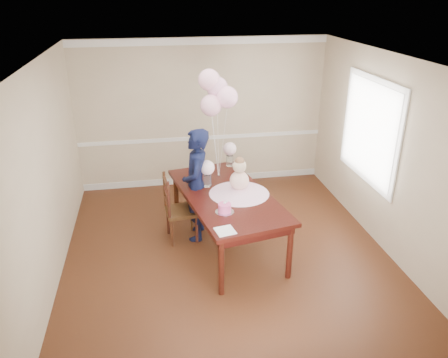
% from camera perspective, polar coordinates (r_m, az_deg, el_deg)
% --- Properties ---
extents(floor, '(4.50, 5.00, 0.00)m').
position_cam_1_polar(floor, '(6.32, 0.37, -9.61)').
color(floor, '#371A0D').
rests_on(floor, ground).
extents(ceiling, '(4.50, 5.00, 0.02)m').
position_cam_1_polar(ceiling, '(5.33, 0.45, 15.36)').
color(ceiling, white).
rests_on(ceiling, wall_back).
extents(wall_back, '(4.50, 0.02, 2.70)m').
position_cam_1_polar(wall_back, '(8.03, -2.84, 8.44)').
color(wall_back, tan).
rests_on(wall_back, floor).
extents(wall_front, '(4.50, 0.02, 2.70)m').
position_cam_1_polar(wall_front, '(3.57, 7.84, -13.35)').
color(wall_front, tan).
rests_on(wall_front, floor).
extents(wall_left, '(0.02, 5.00, 2.70)m').
position_cam_1_polar(wall_left, '(5.76, -22.21, 0.19)').
color(wall_left, tan).
rests_on(wall_left, floor).
extents(wall_right, '(0.02, 5.00, 2.70)m').
position_cam_1_polar(wall_right, '(6.46, 20.47, 2.99)').
color(wall_right, tan).
rests_on(wall_right, floor).
extents(chair_rail_trim, '(4.50, 0.02, 0.07)m').
position_cam_1_polar(chair_rail_trim, '(8.16, -2.76, 5.38)').
color(chair_rail_trim, white).
rests_on(chair_rail_trim, wall_back).
extents(crown_molding, '(4.50, 0.02, 0.12)m').
position_cam_1_polar(crown_molding, '(7.78, -3.03, 17.54)').
color(crown_molding, white).
rests_on(crown_molding, wall_back).
extents(baseboard_trim, '(4.50, 0.02, 0.12)m').
position_cam_1_polar(baseboard_trim, '(8.46, -2.65, -0.02)').
color(baseboard_trim, silver).
rests_on(baseboard_trim, floor).
extents(window_frame, '(0.02, 1.66, 1.56)m').
position_cam_1_polar(window_frame, '(6.80, 18.53, 6.06)').
color(window_frame, white).
rests_on(window_frame, wall_right).
extents(window_blinds, '(0.01, 1.50, 1.40)m').
position_cam_1_polar(window_blinds, '(6.79, 18.39, 6.06)').
color(window_blinds, white).
rests_on(window_blinds, wall_right).
extents(dining_table_top, '(1.51, 2.39, 0.06)m').
position_cam_1_polar(dining_table_top, '(6.12, 0.34, -2.15)').
color(dining_table_top, black).
rests_on(dining_table_top, table_leg_fl).
extents(table_apron, '(1.38, 2.26, 0.11)m').
position_cam_1_polar(table_apron, '(6.15, 0.34, -2.85)').
color(table_apron, black).
rests_on(table_apron, table_leg_fl).
extents(table_leg_fl, '(0.09, 0.09, 0.78)m').
position_cam_1_polar(table_leg_fl, '(5.36, -0.36, -11.46)').
color(table_leg_fl, black).
rests_on(table_leg_fl, floor).
extents(table_leg_fr, '(0.09, 0.09, 0.78)m').
position_cam_1_polar(table_leg_fr, '(5.70, 8.57, -9.39)').
color(table_leg_fr, black).
rests_on(table_leg_fr, floor).
extents(table_leg_bl, '(0.09, 0.09, 0.78)m').
position_cam_1_polar(table_leg_bl, '(7.05, -6.24, -2.36)').
color(table_leg_bl, black).
rests_on(table_leg_bl, floor).
extents(table_leg_br, '(0.09, 0.09, 0.78)m').
position_cam_1_polar(table_leg_br, '(7.31, 0.82, -1.21)').
color(table_leg_br, black).
rests_on(table_leg_br, floor).
extents(baby_skirt, '(0.99, 0.99, 0.11)m').
position_cam_1_polar(baby_skirt, '(6.09, 1.99, -1.42)').
color(baby_skirt, '#FAB8DA').
rests_on(baby_skirt, dining_table_top).
extents(baby_torso, '(0.27, 0.27, 0.27)m').
position_cam_1_polar(baby_torso, '(6.03, 2.01, -0.18)').
color(baby_torso, pink).
rests_on(baby_torso, baby_skirt).
extents(baby_head, '(0.19, 0.19, 0.19)m').
position_cam_1_polar(baby_head, '(5.95, 2.04, 1.68)').
color(baby_head, '#CEAF8E').
rests_on(baby_head, baby_torso).
extents(baby_hair, '(0.13, 0.13, 0.13)m').
position_cam_1_polar(baby_hair, '(5.92, 2.05, 2.27)').
color(baby_hair, brown).
rests_on(baby_hair, baby_head).
extents(cake_platter, '(0.29, 0.29, 0.01)m').
position_cam_1_polar(cake_platter, '(5.61, 0.08, -4.32)').
color(cake_platter, '#B5B5B9').
rests_on(cake_platter, dining_table_top).
extents(birthday_cake, '(0.20, 0.20, 0.11)m').
position_cam_1_polar(birthday_cake, '(5.59, 0.08, -3.77)').
color(birthday_cake, '#FF50A4').
rests_on(birthday_cake, cake_platter).
extents(cake_flower_a, '(0.03, 0.03, 0.03)m').
position_cam_1_polar(cake_flower_a, '(5.55, 0.08, -3.12)').
color(cake_flower_a, white).
rests_on(cake_flower_a, birthday_cake).
extents(cake_flower_b, '(0.03, 0.03, 0.03)m').
position_cam_1_polar(cake_flower_b, '(5.58, 0.32, -2.96)').
color(cake_flower_b, silver).
rests_on(cake_flower_b, birthday_cake).
extents(rose_vase_near, '(0.13, 0.13, 0.18)m').
position_cam_1_polar(rose_vase_near, '(6.30, -2.17, -0.19)').
color(rose_vase_near, silver).
rests_on(rose_vase_near, dining_table_top).
extents(roses_near, '(0.21, 0.21, 0.21)m').
position_cam_1_polar(roses_near, '(6.22, -2.20, 1.49)').
color(roses_near, '#FFD5DD').
rests_on(roses_near, rose_vase_near).
extents(rose_vase_far, '(0.13, 0.13, 0.18)m').
position_cam_1_polar(rose_vase_far, '(7.01, 0.75, 2.42)').
color(rose_vase_far, white).
rests_on(rose_vase_far, dining_table_top).
extents(roses_far, '(0.21, 0.21, 0.21)m').
position_cam_1_polar(roses_far, '(6.94, 0.76, 3.96)').
color(roses_far, '#FFD5DE').
rests_on(roses_far, rose_vase_far).
extents(napkin, '(0.26, 0.26, 0.01)m').
position_cam_1_polar(napkin, '(5.20, 0.13, -6.78)').
color(napkin, white).
rests_on(napkin, dining_table_top).
extents(balloon_weight, '(0.05, 0.05, 0.02)m').
position_cam_1_polar(balloon_weight, '(6.65, -0.68, 0.46)').
color(balloon_weight, silver).
rests_on(balloon_weight, dining_table_top).
extents(balloon_a, '(0.31, 0.31, 0.31)m').
position_cam_1_polar(balloon_a, '(6.26, -1.70, 9.58)').
color(balloon_a, '#F4ADC3').
rests_on(balloon_a, balloon_ribbon_a).
extents(balloon_b, '(0.31, 0.31, 0.31)m').
position_cam_1_polar(balloon_b, '(6.26, 0.41, 10.63)').
color(balloon_b, '#FFB4D5').
rests_on(balloon_b, balloon_ribbon_b).
extents(balloon_c, '(0.31, 0.31, 0.31)m').
position_cam_1_polar(balloon_c, '(6.35, -0.91, 11.86)').
color(balloon_c, '#DD9CBD').
rests_on(balloon_c, balloon_ribbon_c).
extents(balloon_d, '(0.31, 0.31, 0.31)m').
position_cam_1_polar(balloon_d, '(6.31, -1.95, 12.80)').
color(balloon_d, '#F4ADC3').
rests_on(balloon_d, balloon_ribbon_d).
extents(balloon_ribbon_a, '(0.10, 0.02, 0.93)m').
position_cam_1_polar(balloon_ribbon_a, '(6.46, -1.16, 4.18)').
color(balloon_ribbon_a, white).
rests_on(balloon_ribbon_a, balloon_weight).
extents(balloon_ribbon_b, '(0.12, 0.04, 1.04)m').
position_cam_1_polar(balloon_ribbon_b, '(6.46, -0.16, 4.69)').
color(balloon_ribbon_b, white).
rests_on(balloon_ribbon_b, balloon_weight).
extents(balloon_ribbon_c, '(0.01, 0.11, 1.15)m').
position_cam_1_polar(balloon_ribbon_c, '(6.50, -0.79, 5.33)').
color(balloon_ribbon_c, white).
rests_on(balloon_ribbon_c, balloon_weight).
extents(balloon_ribbon_d, '(0.11, 0.10, 1.26)m').
position_cam_1_polar(balloon_ribbon_d, '(6.47, -1.29, 5.77)').
color(balloon_ribbon_d, white).
rests_on(balloon_ribbon_d, balloon_weight).
extents(dining_chair_seat, '(0.49, 0.49, 0.05)m').
position_cam_1_polar(dining_chair_seat, '(6.47, -5.58, -4.20)').
color(dining_chair_seat, '#3D2310').
rests_on(dining_chair_seat, chair_leg_fl).
extents(chair_leg_fl, '(0.04, 0.04, 0.44)m').
position_cam_1_polar(chair_leg_fl, '(6.40, -6.80, -7.03)').
color(chair_leg_fl, '#3B1D10').
rests_on(chair_leg_fl, floor).
extents(chair_leg_fr, '(0.04, 0.04, 0.44)m').
position_cam_1_polar(chair_leg_fr, '(6.46, -3.59, -6.61)').
color(chair_leg_fr, '#36150E').
rests_on(chair_leg_fr, floor).
extents(chair_leg_bl, '(0.04, 0.04, 0.44)m').
position_cam_1_polar(chair_leg_bl, '(6.72, -7.33, -5.47)').
color(chair_leg_bl, '#33150E').
rests_on(chair_leg_bl, floor).
extents(chair_leg_br, '(0.04, 0.04, 0.44)m').
position_cam_1_polar(chair_leg_br, '(6.77, -4.26, -5.09)').
color(chair_leg_br, '#3C2210').
rests_on(chair_leg_br, floor).
extents(chair_back_post_l, '(0.04, 0.04, 0.57)m').
position_cam_1_polar(chair_back_post_l, '(6.14, -7.23, -2.79)').
color(chair_back_post_l, '#34140E').
rests_on(chair_back_post_l, dining_chair_seat).
extents(chair_back_post_r, '(0.04, 0.04, 0.57)m').
position_cam_1_polar(chair_back_post_r, '(6.47, -7.75, -1.38)').
color(chair_back_post_r, '#341B0E').
rests_on(chair_back_post_r, dining_chair_seat).
extents(chair_slat_low, '(0.07, 0.41, 0.05)m').
position_cam_1_polar(chair_slat_low, '(6.36, -7.44, -3.05)').
color(chair_slat_low, black).
rests_on(chair_slat_low, dining_chair_seat).
extents(chair_slat_mid, '(0.07, 0.41, 0.05)m').
position_cam_1_polar(chair_slat_mid, '(6.29, -7.52, -1.73)').
color(chair_slat_mid, '#39150F').
rests_on(chair_slat_mid, dining_chair_seat).
extents(chair_slat_top, '(0.07, 0.41, 0.05)m').
position_cam_1_polar(chair_slat_top, '(6.22, -7.60, -0.38)').
color(chair_slat_top, '#3C1D10').
rests_on(chair_slat_top, dining_chair_seat).
extents(woman, '(0.50, 0.67, 1.69)m').
position_cam_1_polar(woman, '(6.34, -3.62, -0.81)').
color(woman, black).
rests_on(woman, floor).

